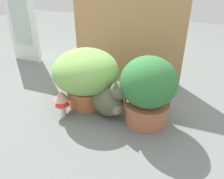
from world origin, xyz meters
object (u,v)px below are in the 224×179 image
object	(u,v)px
cat	(108,99)
mushroom_ornament_pink	(61,97)
leafy_planter	(148,90)
mushroom_ornament_red	(62,104)
grass_planter	(86,75)

from	to	relation	value
cat	mushroom_ornament_pink	xyz separation A→B (m)	(-0.30, -0.09, 0.00)
cat	mushroom_ornament_pink	size ratio (longest dim) A/B	2.10
leafy_planter	mushroom_ornament_red	bearing A→B (deg)	-165.34
leafy_planter	grass_planter	bearing A→B (deg)	171.99
grass_planter	mushroom_ornament_red	size ratio (longest dim) A/B	3.56
leafy_planter	cat	world-z (taller)	leafy_planter
cat	mushroom_ornament_red	bearing A→B (deg)	-156.61
cat	mushroom_ornament_pink	world-z (taller)	cat
grass_planter	mushroom_ornament_pink	world-z (taller)	grass_planter
grass_planter	mushroom_ornament_red	world-z (taller)	grass_planter
grass_planter	cat	distance (m)	0.24
mushroom_ornament_red	mushroom_ornament_pink	bearing A→B (deg)	124.91
grass_planter	cat	bearing A→B (deg)	-22.18
leafy_planter	mushroom_ornament_pink	world-z (taller)	leafy_planter
cat	mushroom_ornament_red	distance (m)	0.30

